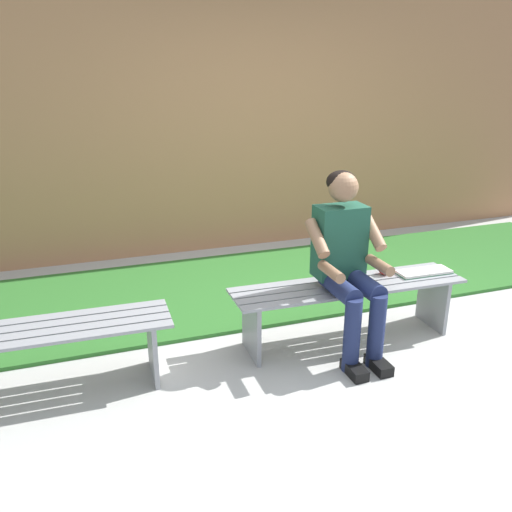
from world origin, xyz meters
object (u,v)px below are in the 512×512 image
Objects in this scene: person_seated at (347,258)px; bench_near at (348,298)px; apple at (384,269)px; bench_far at (24,347)px; book_open at (424,272)px.

bench_near is at bearing -130.23° from person_seated.
bench_near is 0.37m from apple.
bench_far is 4.15× the size of book_open.
bench_far is at bearing 1.81° from apple.
bench_far is (2.14, -0.00, 0.00)m from bench_near.
apple reaches higher than bench_near.
bench_near is at bearing 13.22° from apple.
person_seated is 0.49m from apple.
bench_near is 19.60× the size of apple.
bench_near is 2.14m from bench_far.
bench_far is 2.48m from apple.
person_seated is (0.08, 0.10, 0.35)m from bench_near.
apple is (-2.47, -0.08, 0.15)m from bench_far.
apple reaches higher than book_open.
person_seated reaches higher than book_open.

